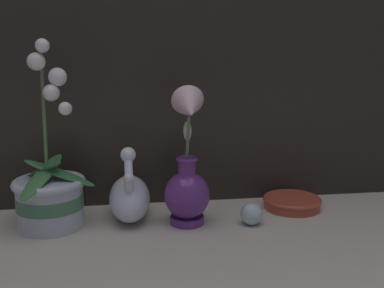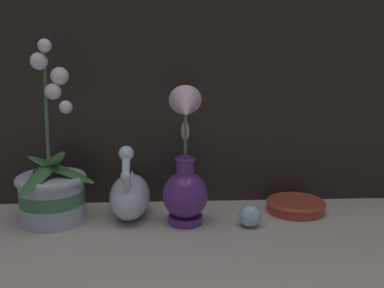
{
  "view_description": "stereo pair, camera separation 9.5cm",
  "coord_description": "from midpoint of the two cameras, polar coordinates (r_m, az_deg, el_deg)",
  "views": [
    {
      "loc": [
        -0.13,
        -0.91,
        0.4
      ],
      "look_at": [
        0.02,
        0.11,
        0.18
      ],
      "focal_mm": 42.0,
      "sensor_mm": 36.0,
      "label": 1
    },
    {
      "loc": [
        -0.03,
        -0.92,
        0.4
      ],
      "look_at": [
        0.02,
        0.11,
        0.18
      ],
      "focal_mm": 42.0,
      "sensor_mm": 36.0,
      "label": 2
    }
  ],
  "objects": [
    {
      "name": "blue_vase",
      "position": [
        1.01,
        2.04,
        -4.43
      ],
      "size": [
        0.1,
        0.14,
        0.32
      ],
      "color": "#602D7F",
      "rests_on": "ground_plane"
    },
    {
      "name": "ground_plane",
      "position": [
        1.0,
        2.06,
        -11.49
      ],
      "size": [
        2.8,
        2.8,
        0.0
      ],
      "primitive_type": "plane",
      "color": "#BCB2A3"
    },
    {
      "name": "glass_sphere",
      "position": [
        1.05,
        9.98,
        -9.01
      ],
      "size": [
        0.05,
        0.05,
        0.05
      ],
      "color": "silver",
      "rests_on": "ground_plane"
    },
    {
      "name": "amber_dish",
      "position": [
        1.16,
        15.36,
        -7.51
      ],
      "size": [
        0.15,
        0.15,
        0.03
      ],
      "color": "#A8422D",
      "rests_on": "ground_plane"
    },
    {
      "name": "swan_figurine",
      "position": [
        1.08,
        -5.39,
        -6.4
      ],
      "size": [
        0.1,
        0.19,
        0.19
      ],
      "color": "silver",
      "rests_on": "ground_plane"
    },
    {
      "name": "orchid_potted_plant",
      "position": [
        1.08,
        -14.97,
        -5.4
      ],
      "size": [
        0.19,
        0.2,
        0.42
      ],
      "color": "#B2BCCC",
      "rests_on": "ground_plane"
    }
  ]
}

